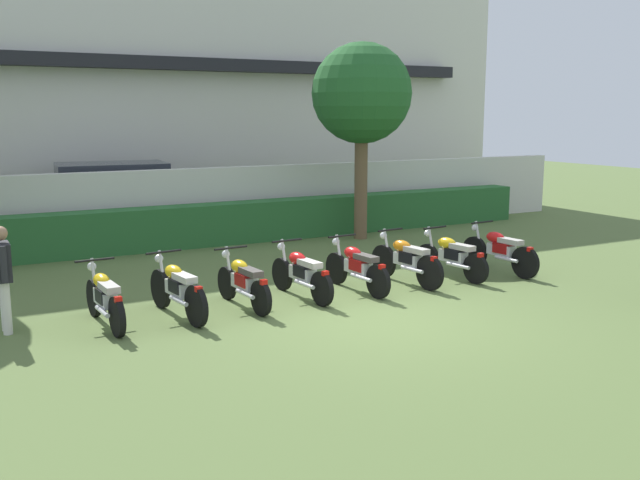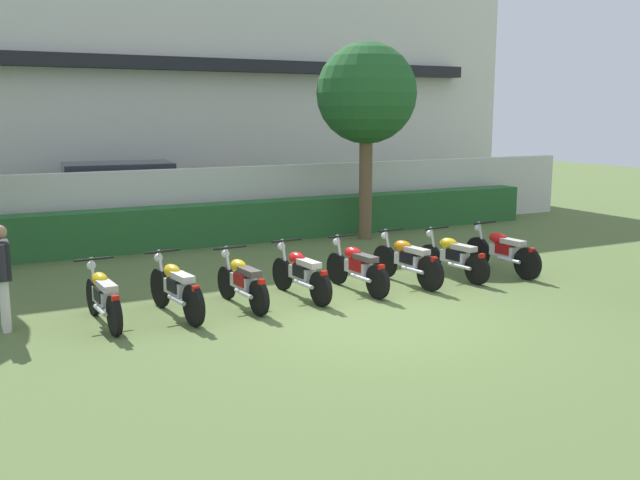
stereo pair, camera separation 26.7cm
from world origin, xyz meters
name	(u,v)px [view 2 (the right image)]	position (x,y,z in m)	size (l,w,h in m)	color
ground	(379,319)	(0.00, 0.00, 0.00)	(60.00, 60.00, 0.00)	#566B38
building	(143,78)	(0.00, 14.47, 4.27)	(24.03, 6.50, 8.55)	silver
compound_wall	(211,204)	(0.00, 7.98, 0.91)	(22.83, 0.30, 1.81)	silver
hedge_row	(221,224)	(0.00, 7.28, 0.50)	(18.26, 0.70, 0.99)	#28602D
parked_car	(125,199)	(-1.75, 9.73, 0.94)	(4.64, 2.39, 1.89)	black
tree_far_side	(367,95)	(3.50, 6.29, 3.59)	(2.48, 2.48, 4.88)	brown
motorcycle_in_row_0	(103,296)	(-3.85, 1.67, 0.44)	(0.60, 1.83, 0.95)	black
motorcycle_in_row_1	(176,288)	(-2.74, 1.63, 0.46)	(0.60, 1.95, 0.98)	black
motorcycle_in_row_2	(242,281)	(-1.62, 1.66, 0.44)	(0.60, 1.78, 0.94)	black
motorcycle_in_row_3	(301,273)	(-0.51, 1.74, 0.44)	(0.60, 1.89, 0.95)	black
motorcycle_in_row_4	(357,267)	(0.58, 1.69, 0.45)	(0.60, 1.87, 0.96)	black
motorcycle_in_row_5	(407,260)	(1.69, 1.73, 0.46)	(0.60, 1.91, 0.98)	black
motorcycle_in_row_6	(453,256)	(2.74, 1.72, 0.44)	(0.60, 1.84, 0.94)	black
motorcycle_in_row_7	(502,251)	(3.88, 1.63, 0.46)	(0.60, 1.97, 0.97)	black
inspector_person	(2,269)	(-5.17, 2.04, 0.92)	(0.22, 0.64, 1.57)	silver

